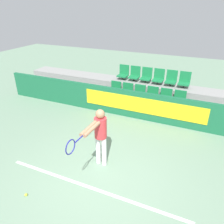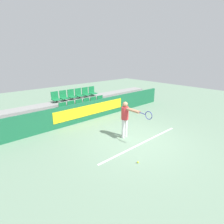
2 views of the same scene
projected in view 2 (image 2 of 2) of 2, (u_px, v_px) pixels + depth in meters
name	position (u px, v px, depth m)	size (l,w,h in m)	color
ground_plane	(136.00, 140.00, 7.53)	(30.00, 30.00, 0.00)	gray
court_baseline	(142.00, 143.00, 7.28)	(4.67, 0.08, 0.01)	white
barrier_wall	(90.00, 110.00, 9.80)	(11.98, 0.14, 1.06)	#19603D
bleacher_tier_front	(85.00, 113.00, 10.27)	(11.58, 0.89, 0.47)	gray
bleacher_tier_middle	(77.00, 106.00, 10.83)	(11.58, 0.89, 0.93)	gray
stadium_chair_0	(64.00, 109.00, 9.40)	(0.43, 0.40, 0.60)	#333333
stadium_chair_1	(72.00, 107.00, 9.72)	(0.43, 0.40, 0.60)	#333333
stadium_chair_2	(80.00, 106.00, 10.04)	(0.43, 0.40, 0.60)	#333333
stadium_chair_3	(87.00, 104.00, 10.36)	(0.43, 0.40, 0.60)	#333333
stadium_chair_4	(94.00, 103.00, 10.68)	(0.43, 0.40, 0.60)	#333333
stadium_chair_5	(101.00, 101.00, 11.01)	(0.43, 0.40, 0.60)	#333333
stadium_chair_6	(56.00, 98.00, 9.88)	(0.43, 0.40, 0.60)	#333333
stadium_chair_7	(64.00, 96.00, 10.20)	(0.43, 0.40, 0.60)	#333333
stadium_chair_8	(72.00, 95.00, 10.53)	(0.43, 0.40, 0.60)	#333333
stadium_chair_9	(79.00, 94.00, 10.85)	(0.43, 0.40, 0.60)	#333333
stadium_chair_10	(86.00, 93.00, 11.17)	(0.43, 0.40, 0.60)	#333333
stadium_chair_11	(92.00, 92.00, 11.49)	(0.43, 0.40, 0.60)	#333333
tennis_player	(126.00, 116.00, 7.43)	(0.31, 1.57, 1.63)	silver
tennis_ball	(138.00, 162.00, 5.92)	(0.07, 0.07, 0.07)	#CCDB33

